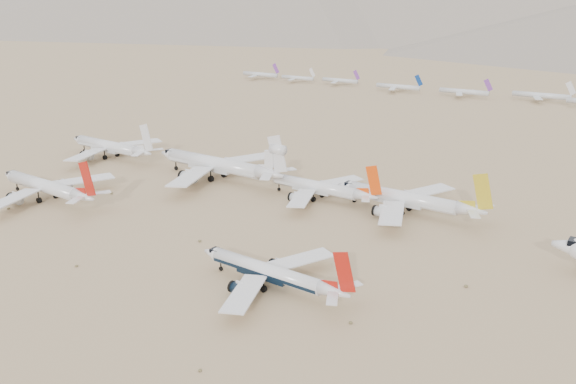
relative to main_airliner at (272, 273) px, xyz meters
name	(u,v)px	position (x,y,z in m)	size (l,w,h in m)	color
ground	(252,293)	(-2.29, -4.43, -3.87)	(7000.00, 7000.00, 0.00)	#957C57
main_airliner	(272,273)	(0.00, 0.00, 0.00)	(39.87, 38.94, 14.07)	silver
second_airliner	(48,187)	(-97.93, 5.79, 0.98)	(48.84, 47.73, 17.32)	silver
row2_gold_tail	(408,199)	(4.25, 64.11, 0.91)	(47.94, 46.88, 17.07)	silver
row2_orange_tail	(319,188)	(-25.50, 59.51, 0.41)	(42.70, 41.77, 15.23)	silver
row2_white_trijet	(220,165)	(-67.94, 57.32, 2.14)	(58.52, 57.19, 20.74)	silver
row2_white_twin	(111,147)	(-128.00, 54.36, 1.13)	(49.65, 48.59, 17.74)	silver
distant_storage_row	(555,98)	(-5.08, 321.57, 0.52)	(519.05, 55.59, 16.37)	silver
desert_scrub	(113,305)	(-23.02, -26.32, -3.58)	(233.60, 121.67, 0.63)	brown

